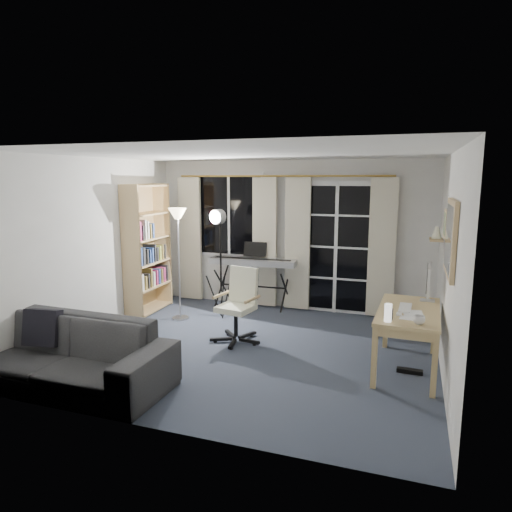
{
  "coord_description": "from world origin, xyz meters",
  "views": [
    {
      "loc": [
        1.87,
        -5.12,
        2.13
      ],
      "look_at": [
        -0.02,
        0.35,
        1.13
      ],
      "focal_mm": 32.0,
      "sensor_mm": 36.0,
      "label": 1
    }
  ],
  "objects": [
    {
      "name": "monitor",
      "position": [
        2.08,
        0.46,
        0.95
      ],
      "size": [
        0.17,
        0.5,
        0.43
      ],
      "rotation": [
        0.0,
        0.0,
        -0.04
      ],
      "color": "silver",
      "rests_on": "desk"
    },
    {
      "name": "office_chair",
      "position": [
        -0.23,
        0.3,
        0.57
      ],
      "size": [
        0.67,
        0.66,
        0.97
      ],
      "rotation": [
        0.0,
        0.0,
        -0.17
      ],
      "color": "black",
      "rests_on": "floor"
    },
    {
      "name": "curtains",
      "position": [
        -0.14,
        1.88,
        1.09
      ],
      "size": [
        3.6,
        0.07,
        2.13
      ],
      "color": "gold",
      "rests_on": "floor"
    },
    {
      "name": "mug",
      "position": [
        1.98,
        -0.49,
        0.75
      ],
      "size": [
        0.12,
        0.09,
        0.11
      ],
      "primitive_type": "imported",
      "rotation": [
        0.0,
        0.0,
        -0.04
      ],
      "color": "silver",
      "rests_on": "desk"
    },
    {
      "name": "desk_clutter",
      "position": [
        1.82,
        -0.21,
        0.54
      ],
      "size": [
        0.42,
        0.78,
        0.87
      ],
      "rotation": [
        0.0,
        0.0,
        -0.04
      ],
      "color": "white",
      "rests_on": "desk"
    },
    {
      "name": "keyboard_piano",
      "position": [
        -0.54,
        1.7,
        0.77
      ],
      "size": [
        1.42,
        0.72,
        1.02
      ],
      "rotation": [
        0.0,
        0.0,
        0.04
      ],
      "color": "black",
      "rests_on": "floor"
    },
    {
      "name": "desk",
      "position": [
        1.88,
        0.01,
        0.61
      ],
      "size": [
        0.69,
        1.31,
        0.69
      ],
      "rotation": [
        0.0,
        0.0,
        -0.04
      ],
      "color": "tan",
      "rests_on": "floor"
    },
    {
      "name": "window",
      "position": [
        -1.05,
        1.97,
        1.5
      ],
      "size": [
        1.2,
        0.08,
        1.4
      ],
      "color": "white",
      "rests_on": "floor"
    },
    {
      "name": "framed_print",
      "position": [
        2.23,
        0.55,
        1.6
      ],
      "size": [
        0.03,
        0.42,
        0.32
      ],
      "color": "tan",
      "rests_on": "floor"
    },
    {
      "name": "french_door",
      "position": [
        0.75,
        1.97,
        1.03
      ],
      "size": [
        1.32,
        0.09,
        2.11
      ],
      "color": "white",
      "rests_on": "floor"
    },
    {
      "name": "studio_light",
      "position": [
        -0.9,
        1.15,
        1.36
      ],
      "size": [
        0.37,
        0.37,
        1.69
      ],
      "rotation": [
        0.0,
        0.0,
        -0.3
      ],
      "color": "black",
      "rests_on": "floor"
    },
    {
      "name": "floor",
      "position": [
        0.0,
        0.0,
        -0.01
      ],
      "size": [
        4.5,
        4.0,
        0.02
      ],
      "primitive_type": "cube",
      "color": "#343D4D",
      "rests_on": "ground"
    },
    {
      "name": "wall_shelf",
      "position": [
        2.16,
        1.05,
        1.41
      ],
      "size": [
        0.16,
        0.3,
        0.18
      ],
      "color": "tan",
      "rests_on": "floor"
    },
    {
      "name": "wall_mirror",
      "position": [
        2.22,
        -0.35,
        1.55
      ],
      "size": [
        0.04,
        0.94,
        0.74
      ],
      "color": "tan",
      "rests_on": "floor"
    },
    {
      "name": "torchiere_lamp",
      "position": [
        -1.4,
        0.82,
        1.36
      ],
      "size": [
        0.31,
        0.31,
        1.69
      ],
      "rotation": [
        0.0,
        0.0,
        -0.16
      ],
      "color": "#B2B2B7",
      "rests_on": "floor"
    },
    {
      "name": "bookshelf",
      "position": [
        -2.13,
        1.04,
        0.96
      ],
      "size": [
        0.35,
        0.95,
        2.03
      ],
      "rotation": [
        0.0,
        0.0,
        0.02
      ],
      "color": "tan",
      "rests_on": "floor"
    },
    {
      "name": "sofa",
      "position": [
        -1.51,
        -1.55,
        0.46
      ],
      "size": [
        2.34,
        0.72,
        0.91
      ],
      "rotation": [
        0.0,
        0.0,
        -0.02
      ],
      "color": "#27272A",
      "rests_on": "floor"
    }
  ]
}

